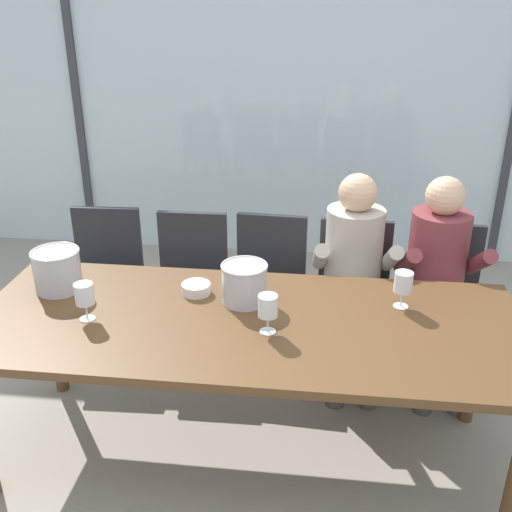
% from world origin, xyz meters
% --- Properties ---
extents(ground, '(14.00, 14.00, 0.00)m').
position_xyz_m(ground, '(0.00, 1.00, 0.00)').
color(ground, '#9E9384').
extents(window_glass_panel, '(7.63, 0.03, 2.60)m').
position_xyz_m(window_glass_panel, '(0.00, 2.49, 1.30)').
color(window_glass_panel, silver).
rests_on(window_glass_panel, ground).
extents(window_mullion_left, '(0.06, 0.06, 2.60)m').
position_xyz_m(window_mullion_left, '(-1.72, 2.47, 1.30)').
color(window_mullion_left, '#38383D').
rests_on(window_mullion_left, ground).
extents(hillside_vineyard, '(13.63, 2.40, 1.75)m').
position_xyz_m(hillside_vineyard, '(0.00, 6.48, 0.87)').
color(hillside_vineyard, '#386633').
rests_on(hillside_vineyard, ground).
extents(dining_table, '(2.43, 0.97, 0.76)m').
position_xyz_m(dining_table, '(0.00, 0.00, 0.69)').
color(dining_table, brown).
rests_on(dining_table, ground).
extents(chair_near_curtain, '(0.46, 0.46, 0.87)m').
position_xyz_m(chair_near_curtain, '(-1.00, 0.92, 0.51)').
color(chair_near_curtain, '#232328').
rests_on(chair_near_curtain, ground).
extents(chair_left_of_center, '(0.45, 0.45, 0.87)m').
position_xyz_m(chair_left_of_center, '(-0.46, 0.89, 0.51)').
color(chair_left_of_center, '#232328').
rests_on(chair_left_of_center, ground).
extents(chair_center, '(0.46, 0.46, 0.87)m').
position_xyz_m(chair_center, '(0.01, 0.91, 0.51)').
color(chair_center, '#232328').
rests_on(chair_center, ground).
extents(chair_right_of_center, '(0.46, 0.46, 0.87)m').
position_xyz_m(chair_right_of_center, '(0.51, 0.88, 0.51)').
color(chair_right_of_center, '#232328').
rests_on(chair_right_of_center, ground).
extents(chair_near_window_right, '(0.49, 0.49, 0.87)m').
position_xyz_m(chair_near_window_right, '(1.01, 0.89, 0.51)').
color(chair_near_window_right, '#232328').
rests_on(chair_near_window_right, ground).
extents(person_beige_jumper, '(0.48, 0.62, 1.19)m').
position_xyz_m(person_beige_jumper, '(0.50, 0.76, 0.68)').
color(person_beige_jumper, '#B7AD9E').
rests_on(person_beige_jumper, ground).
extents(person_maroon_top, '(0.49, 0.63, 1.19)m').
position_xyz_m(person_maroon_top, '(0.96, 0.76, 0.68)').
color(person_maroon_top, brown).
rests_on(person_maroon_top, ground).
extents(ice_bucket_primary, '(0.23, 0.23, 0.20)m').
position_xyz_m(ice_bucket_primary, '(-0.94, 0.18, 0.86)').
color(ice_bucket_primary, '#B7B7BC').
rests_on(ice_bucket_primary, dining_table).
extents(ice_bucket_secondary, '(0.22, 0.22, 0.19)m').
position_xyz_m(ice_bucket_secondary, '(-0.03, 0.16, 0.85)').
color(ice_bucket_secondary, '#B7B7BC').
rests_on(ice_bucket_secondary, dining_table).
extents(tasting_bowl, '(0.14, 0.14, 0.05)m').
position_xyz_m(tasting_bowl, '(-0.27, 0.22, 0.78)').
color(tasting_bowl, silver).
rests_on(tasting_bowl, dining_table).
extents(wine_glass_by_left_taster, '(0.08, 0.08, 0.17)m').
position_xyz_m(wine_glass_by_left_taster, '(0.69, 0.20, 0.87)').
color(wine_glass_by_left_taster, silver).
rests_on(wine_glass_by_left_taster, dining_table).
extents(wine_glass_near_bucket, '(0.08, 0.08, 0.17)m').
position_xyz_m(wine_glass_near_bucket, '(0.10, -0.09, 0.87)').
color(wine_glass_near_bucket, silver).
rests_on(wine_glass_near_bucket, dining_table).
extents(wine_glass_center_pour, '(0.08, 0.08, 0.17)m').
position_xyz_m(wine_glass_center_pour, '(-0.70, -0.08, 0.88)').
color(wine_glass_center_pour, silver).
rests_on(wine_glass_center_pour, dining_table).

